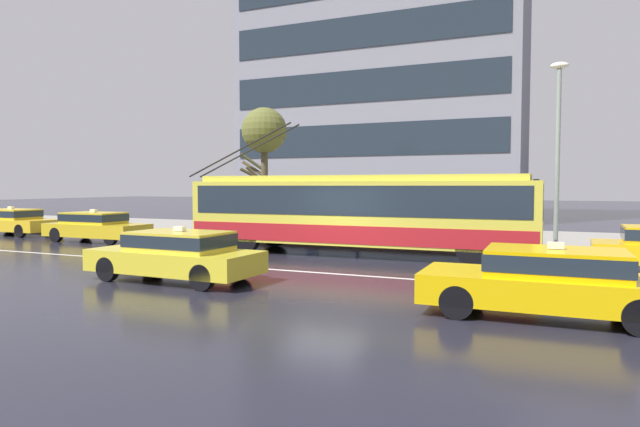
{
  "coord_description": "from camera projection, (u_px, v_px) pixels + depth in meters",
  "views": [
    {
      "loc": [
        6.4,
        -14.89,
        2.42
      ],
      "look_at": [
        -1.45,
        3.15,
        1.4
      ],
      "focal_mm": 30.47,
      "sensor_mm": 36.0,
      "label": 1
    }
  ],
  "objects": [
    {
      "name": "street_tree_bare",
      "position": [
        264.0,
        134.0,
        24.38
      ],
      "size": [
        2.16,
        2.16,
        5.78
      ],
      "color": "brown",
      "rests_on": "sidewalk_slab"
    },
    {
      "name": "taxi_oncoming_far",
      "position": [
        549.0,
        279.0,
        9.95
      ],
      "size": [
        4.44,
        1.84,
        1.39
      ],
      "color": "yellow",
      "rests_on": "ground_plane"
    },
    {
      "name": "sidewalk_slab",
      "position": [
        404.0,
        236.0,
        25.08
      ],
      "size": [
        80.0,
        10.0,
        0.14
      ],
      "primitive_type": "cube",
      "color": "gray",
      "rests_on": "ground_plane"
    },
    {
      "name": "pedestrian_approaching_curb",
      "position": [
        479.0,
        205.0,
        20.3
      ],
      "size": [
        1.0,
        1.0,
        1.98
      ],
      "color": "#454446",
      "rests_on": "sidewalk_slab"
    },
    {
      "name": "taxi_far_behind",
      "position": [
        13.0,
        221.0,
        26.58
      ],
      "size": [
        4.72,
        1.91,
        1.39
      ],
      "color": "yellow",
      "rests_on": "ground_plane"
    },
    {
      "name": "crosswalk_stripe_edge_near",
      "position": [
        588.0,
        275.0,
        14.6
      ],
      "size": [
        0.44,
        4.4,
        0.01
      ],
      "primitive_type": "cube",
      "color": "beige",
      "rests_on": "ground_plane"
    },
    {
      "name": "pedestrian_at_shelter",
      "position": [
        356.0,
        201.0,
        23.3
      ],
      "size": [
        1.43,
        1.43,
        1.97
      ],
      "color": "#243450",
      "rests_on": "sidewalk_slab"
    },
    {
      "name": "crosswalk_stripe_inner_a",
      "position": [
        626.0,
        278.0,
        14.24
      ],
      "size": [
        0.44,
        4.4,
        0.01
      ],
      "primitive_type": "cube",
      "color": "beige",
      "rests_on": "ground_plane"
    },
    {
      "name": "lane_centre_line",
      "position": [
        306.0,
        272.0,
        15.21
      ],
      "size": [
        72.0,
        0.14,
        0.01
      ],
      "primitive_type": "cube",
      "color": "silver",
      "rests_on": "ground_plane"
    },
    {
      "name": "office_tower_corner_left",
      "position": [
        385.0,
        48.0,
        40.07
      ],
      "size": [
        20.07,
        10.64,
        25.06
      ],
      "color": "gray",
      "rests_on": "ground_plane"
    },
    {
      "name": "ground_plane",
      "position": [
        323.0,
        266.0,
        16.31
      ],
      "size": [
        160.0,
        160.0,
        0.0
      ],
      "primitive_type": "plane",
      "color": "#201F2B"
    },
    {
      "name": "trolleybus",
      "position": [
        358.0,
        211.0,
        18.93
      ],
      "size": [
        12.85,
        2.7,
        4.7
      ],
      "color": "gold",
      "rests_on": "ground_plane"
    },
    {
      "name": "taxi_queued_behind_bus",
      "position": [
        96.0,
        225.0,
        23.39
      ],
      "size": [
        4.61,
        1.8,
        1.39
      ],
      "color": "gold",
      "rests_on": "ground_plane"
    },
    {
      "name": "pedestrian_walking_past",
      "position": [
        315.0,
        216.0,
        23.28
      ],
      "size": [
        0.44,
        0.44,
        1.62
      ],
      "color": "navy",
      "rests_on": "sidewalk_slab"
    },
    {
      "name": "street_lamp",
      "position": [
        558.0,
        140.0,
        18.8
      ],
      "size": [
        0.6,
        0.32,
        6.53
      ],
      "color": "gray",
      "rests_on": "sidewalk_slab"
    },
    {
      "name": "pedestrian_waiting_by_pole",
      "position": [
        309.0,
        214.0,
        24.5
      ],
      "size": [
        0.46,
        0.46,
        1.69
      ],
      "color": "navy",
      "rests_on": "sidewalk_slab"
    },
    {
      "name": "taxi_oncoming_near",
      "position": [
        177.0,
        253.0,
        13.75
      ],
      "size": [
        4.52,
        1.92,
        1.39
      ],
      "color": "yellow",
      "rests_on": "ground_plane"
    }
  ]
}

